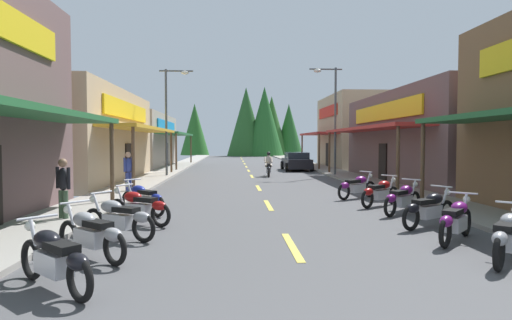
{
  "coord_description": "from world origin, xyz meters",
  "views": [
    {
      "loc": [
        -1.24,
        -0.7,
        2.16
      ],
      "look_at": [
        0.35,
        27.48,
        0.98
      ],
      "focal_mm": 29.65,
      "sensor_mm": 36.0,
      "label": 1
    }
  ],
  "objects": [
    {
      "name": "storefront_right_far",
      "position": [
        10.83,
        35.29,
        3.07
      ],
      "size": [
        9.48,
        9.23,
        6.14
      ],
      "color": "tan",
      "rests_on": "ground"
    },
    {
      "name": "centerline_dashes",
      "position": [
        0.0,
        30.86,
        0.01
      ],
      "size": [
        0.16,
        60.63,
        0.01
      ],
      "color": "#E0C64C",
      "rests_on": "ground"
    },
    {
      "name": "ground",
      "position": [
        0.0,
        26.19,
        -0.05
      ],
      "size": [
        9.8,
        82.38,
        0.1
      ],
      "primitive_type": "cube",
      "color": "#4C4C4F"
    },
    {
      "name": "motorcycle_parked_right_3",
      "position": [
        3.86,
        11.62,
        0.49
      ],
      "size": [
        1.7,
        1.45,
        1.04
      ],
      "rotation": [
        0.0,
        0.0,
        0.7
      ],
      "color": "black",
      "rests_on": "ground"
    },
    {
      "name": "sidewalk_right",
      "position": [
        5.96,
        26.19,
        0.06
      ],
      "size": [
        2.12,
        82.38,
        0.12
      ],
      "primitive_type": "cube",
      "color": "gray",
      "rests_on": "ground"
    },
    {
      "name": "parked_car_curbside",
      "position": [
        3.7,
        31.5,
        0.69
      ],
      "size": [
        2.06,
        4.3,
        1.4
      ],
      "rotation": [
        0.0,
        0.0,
        1.57
      ],
      "color": "black",
      "rests_on": "ground"
    },
    {
      "name": "rider_cruising_lead",
      "position": [
        1.06,
        25.92,
        0.66
      ],
      "size": [
        0.6,
        2.14,
        1.57
      ],
      "rotation": [
        0.0,
        0.0,
        1.52
      ],
      "color": "black",
      "rests_on": "ground"
    },
    {
      "name": "motorcycle_parked_right_2",
      "position": [
        3.73,
        9.66,
        0.49
      ],
      "size": [
        1.89,
        1.18,
        1.04
      ],
      "rotation": [
        0.0,
        0.0,
        0.54
      ],
      "color": "black",
      "rests_on": "ground"
    },
    {
      "name": "storefront_left_middle",
      "position": [
        -10.89,
        23.01,
        2.5
      ],
      "size": [
        9.63,
        12.87,
        5.0
      ],
      "color": "tan",
      "rests_on": "ground"
    },
    {
      "name": "motorcycle_parked_right_4",
      "position": [
        3.74,
        13.21,
        0.49
      ],
      "size": [
        1.77,
        1.37,
        1.04
      ],
      "rotation": [
        0.0,
        0.0,
        0.65
      ],
      "color": "black",
      "rests_on": "ground"
    },
    {
      "name": "motorcycle_parked_left_0",
      "position": [
        -3.82,
        5.52,
        0.49
      ],
      "size": [
        1.64,
        1.53,
        1.04
      ],
      "rotation": [
        0.0,
        0.0,
        2.4
      ],
      "color": "black",
      "rests_on": "ground"
    },
    {
      "name": "motorcycle_parked_left_3",
      "position": [
        -3.67,
        10.46,
        0.49
      ],
      "size": [
        1.87,
        1.21,
        1.04
      ],
      "rotation": [
        0.0,
        0.0,
        2.59
      ],
      "color": "black",
      "rests_on": "ground"
    },
    {
      "name": "motorcycle_parked_left_4",
      "position": [
        -3.92,
        12.07,
        0.49
      ],
      "size": [
        1.62,
        1.54,
        1.04
      ],
      "rotation": [
        0.0,
        0.0,
        2.38
      ],
      "color": "black",
      "rests_on": "ground"
    },
    {
      "name": "motorcycle_parked_left_2",
      "position": [
        -3.77,
        8.81,
        0.49
      ],
      "size": [
        1.89,
        1.18,
        1.04
      ],
      "rotation": [
        0.0,
        0.0,
        2.6
      ],
      "color": "black",
      "rests_on": "ground"
    },
    {
      "name": "sidewalk_left",
      "position": [
        -5.96,
        26.19,
        0.06
      ],
      "size": [
        2.12,
        82.38,
        0.12
      ],
      "primitive_type": "cube",
      "color": "#9E9991",
      "rests_on": "ground"
    },
    {
      "name": "motorcycle_parked_right_0",
      "position": [
        3.7,
        6.56,
        0.49
      ],
      "size": [
        1.54,
        1.62,
        1.04
      ],
      "rotation": [
        0.0,
        0.0,
        0.81
      ],
      "color": "black",
      "rests_on": "ground"
    },
    {
      "name": "pedestrian_browsing",
      "position": [
        -5.61,
        17.35,
        1.03
      ],
      "size": [
        0.39,
        0.52,
        1.76
      ],
      "rotation": [
        0.0,
        0.0,
        5.84
      ],
      "color": "#333F8C",
      "rests_on": "ground"
    },
    {
      "name": "motorcycle_parked_right_5",
      "position": [
        3.53,
        15.18,
        0.49
      ],
      "size": [
        1.85,
        1.26,
        1.04
      ],
      "rotation": [
        0.0,
        0.0,
        0.58
      ],
      "color": "black",
      "rests_on": "ground"
    },
    {
      "name": "storefront_right_middle",
      "position": [
        10.53,
        21.92,
        2.45
      ],
      "size": [
        8.9,
        13.77,
        4.9
      ],
      "color": "brown",
      "rests_on": "ground"
    },
    {
      "name": "motorcycle_parked_right_1",
      "position": [
        3.6,
        8.12,
        0.49
      ],
      "size": [
        1.56,
        1.61,
        1.04
      ],
      "rotation": [
        0.0,
        0.0,
        0.8
      ],
      "color": "black",
      "rests_on": "ground"
    },
    {
      "name": "storefront_left_far",
      "position": [
        -10.03,
        36.81,
        2.3
      ],
      "size": [
        7.9,
        13.03,
        4.59
      ],
      "color": "gray",
      "rests_on": "ground"
    },
    {
      "name": "treeline_backdrop",
      "position": [
        2.27,
        68.09,
        4.95
      ],
      "size": [
        20.74,
        11.46,
        10.91
      ],
      "color": "#215A23",
      "rests_on": "ground"
    },
    {
      "name": "streetlamp_right",
      "position": [
        5.01,
        25.8,
        4.41
      ],
      "size": [
        2.07,
        0.3,
        6.87
      ],
      "color": "#474C51",
      "rests_on": "ground"
    },
    {
      "name": "streetlamp_left",
      "position": [
        -5.0,
        25.7,
        4.29
      ],
      "size": [
        2.07,
        0.3,
        6.66
      ],
      "color": "#474C51",
      "rests_on": "ground"
    },
    {
      "name": "motorcycle_parked_left_1",
      "position": [
        -3.84,
        7.19,
        0.49
      ],
      "size": [
        1.7,
        1.46,
        1.04
      ],
      "rotation": [
        0.0,
        0.0,
        2.44
      ],
      "color": "black",
      "rests_on": "ground"
    },
    {
      "name": "pedestrian_by_shop",
      "position": [
        -5.77,
        10.87,
        1.01
      ],
      "size": [
        0.49,
        0.42,
        1.73
      ],
      "rotation": [
        0.0,
        0.0,
        4.11
      ],
      "color": "#3F593F",
      "rests_on": "ground"
    }
  ]
}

